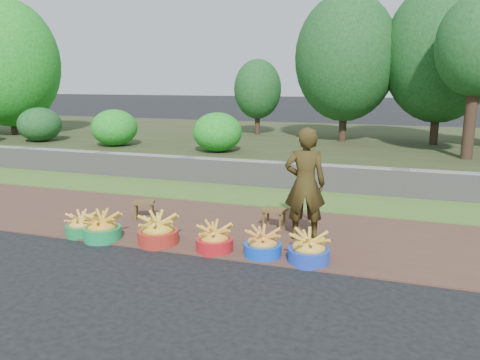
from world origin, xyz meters
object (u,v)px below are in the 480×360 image
(basin_c, at_px, (158,231))
(basin_d, at_px, (214,239))
(basin_b, at_px, (102,228))
(stool_right, at_px, (274,213))
(basin_a, at_px, (81,225))
(stool_left, at_px, (144,205))
(basin_f, at_px, (309,250))
(basin_e, at_px, (263,245))
(vendor_woman, at_px, (305,184))

(basin_c, xyz_separation_m, basin_d, (0.84, -0.00, -0.02))
(basin_b, bearing_deg, stool_right, 29.63)
(basin_a, distance_m, stool_left, 1.09)
(basin_a, bearing_deg, stool_left, 64.69)
(basin_a, height_order, stool_right, basin_a)
(basin_b, xyz_separation_m, stool_right, (2.17, 1.24, 0.09))
(basin_c, xyz_separation_m, stool_left, (-0.77, 0.95, 0.07))
(basin_a, height_order, basin_d, basin_d)
(stool_right, bearing_deg, basin_c, -139.71)
(basin_f, bearing_deg, basin_b, -178.17)
(basin_d, distance_m, basin_f, 1.25)
(basin_e, bearing_deg, basin_c, -179.35)
(basin_c, bearing_deg, vendor_woman, 24.25)
(basin_a, relative_size, basin_d, 0.92)
(basin_d, bearing_deg, basin_a, -179.24)
(basin_d, bearing_deg, basin_e, 1.77)
(basin_d, relative_size, stool_right, 1.32)
(basin_c, height_order, stool_left, basin_c)
(vendor_woman, bearing_deg, stool_right, -44.33)
(basin_b, relative_size, basin_c, 0.94)
(basin_f, distance_m, stool_left, 3.01)
(basin_c, relative_size, basin_d, 1.13)
(basin_b, distance_m, basin_c, 0.84)
(basin_e, relative_size, basin_f, 0.94)
(basin_a, xyz_separation_m, basin_c, (1.23, 0.03, 0.04))
(basin_c, distance_m, basin_e, 1.49)
(basin_c, height_order, basin_e, basin_c)
(stool_left, bearing_deg, basin_c, -51.10)
(basin_c, bearing_deg, stool_left, 128.90)
(basin_d, height_order, basin_e, basin_d)
(basin_b, relative_size, stool_left, 1.30)
(basin_b, distance_m, vendor_woman, 2.92)
(basin_e, height_order, vendor_woman, vendor_woman)
(vendor_woman, bearing_deg, stool_left, -16.41)
(basin_f, relative_size, vendor_woman, 0.33)
(basin_a, xyz_separation_m, stool_left, (0.46, 0.98, 0.10))
(basin_f, height_order, vendor_woman, vendor_woman)
(basin_d, distance_m, vendor_woman, 1.47)
(basin_d, xyz_separation_m, basin_f, (1.25, 0.00, 0.01))
(basin_f, bearing_deg, basin_d, -180.00)
(basin_b, bearing_deg, basin_c, 6.65)
(basin_b, height_order, basin_d, basin_b)
(stool_left, relative_size, stool_right, 1.08)
(basin_b, distance_m, basin_d, 1.67)
(basin_a, distance_m, stool_right, 2.83)
(basin_e, bearing_deg, basin_a, -179.00)
(basin_d, bearing_deg, vendor_woman, 39.46)
(basin_c, bearing_deg, stool_right, 40.29)
(basin_d, bearing_deg, basin_f, 0.00)
(basin_f, height_order, stool_left, basin_f)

